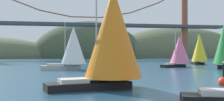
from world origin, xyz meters
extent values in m
plane|color=navy|center=(0.00, 0.00, 0.00)|extent=(360.00, 360.00, 0.00)
ellipsoid|color=#5B6647|center=(60.00, 135.00, 0.00)|extent=(88.20, 44.00, 37.48)
ellipsoid|color=#425138|center=(5.00, 135.00, 0.00)|extent=(65.93, 44.00, 42.55)
cylinder|color=brown|center=(45.26, 95.00, 16.36)|extent=(2.80, 2.80, 32.71)
cube|color=#47474C|center=(0.00, 95.00, 15.11)|extent=(126.52, 6.00, 1.20)
cylinder|color=brown|center=(-25.86, 95.00, 23.17)|extent=(13.11, 0.50, 5.24)
cylinder|color=brown|center=(-12.93, 95.00, 19.60)|extent=(13.02, 0.50, 2.88)
cylinder|color=brown|center=(0.00, 95.00, 18.40)|extent=(12.93, 0.50, 0.50)
cylinder|color=brown|center=(12.93, 95.00, 19.60)|extent=(13.02, 0.50, 2.88)
cylinder|color=brown|center=(25.86, 95.00, 23.17)|extent=(13.11, 0.50, 5.24)
cube|color=#B7B2A8|center=(-10.39, 30.76, 0.41)|extent=(7.32, 1.93, 0.82)
cube|color=beige|center=(-11.70, 30.78, 1.00)|extent=(2.36, 1.41, 0.36)
cylinder|color=#B2B2B7|center=(-9.66, 30.74, 4.86)|extent=(0.14, 0.14, 8.07)
cone|color=white|center=(-8.06, 30.71, 4.64)|extent=(4.68, 4.68, 7.03)
cube|color=black|center=(25.94, 47.26, 0.29)|extent=(3.05, 6.62, 0.59)
cube|color=beige|center=(26.15, 48.38, 0.77)|extent=(1.79, 2.27, 0.36)
cylinder|color=#B2B2B7|center=(25.82, 46.63, 4.45)|extent=(0.14, 0.14, 7.73)
cone|color=yellow|center=(25.55, 45.25, 4.52)|extent=(4.89, 4.89, 7.27)
cube|color=black|center=(13.69, 34.93, 0.29)|extent=(6.36, 3.75, 0.59)
cube|color=beige|center=(12.65, 34.53, 0.77)|extent=(2.29, 1.86, 0.36)
cylinder|color=#B2B2B7|center=(14.27, 35.16, 4.25)|extent=(0.14, 0.14, 7.33)
cone|color=pink|center=(15.54, 35.65, 3.96)|extent=(5.66, 5.66, 6.15)
cube|color=black|center=(-7.83, 3.67, 0.33)|extent=(7.89, 4.03, 0.66)
cube|color=beige|center=(-9.15, 3.37, 0.84)|extent=(2.76, 2.32, 0.36)
cylinder|color=#B2B2B7|center=(-7.10, 3.84, 5.75)|extent=(0.14, 0.14, 10.17)
cone|color=orange|center=(-5.48, 4.21, 5.12)|extent=(6.36, 6.36, 8.33)
cube|color=beige|center=(-0.28, -4.38, 0.74)|extent=(2.68, 2.23, 0.36)
sphere|color=red|center=(5.77, 4.27, 0.30)|extent=(1.10, 1.10, 1.10)
cylinder|color=black|center=(5.77, 4.27, 1.35)|extent=(0.20, 0.20, 1.60)
sphere|color=#F2EA99|center=(5.77, 4.27, 2.27)|extent=(0.24, 0.24, 0.24)
camera|label=1|loc=(-10.06, -19.97, 3.31)|focal=42.87mm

